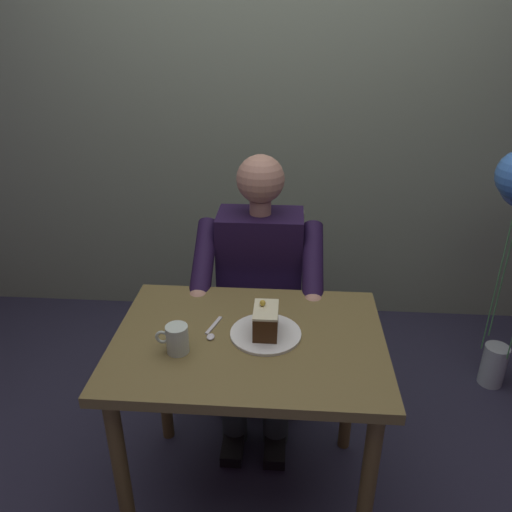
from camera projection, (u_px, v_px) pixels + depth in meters
name	position (u px, v px, depth m)	size (l,w,h in m)	color
ground_plane	(250.00, 491.00, 1.95)	(14.00, 14.00, 0.00)	#2C2C40
cafe_rear_panel	(271.00, 56.00, 2.60)	(6.40, 0.12, 3.00)	gray
dining_table	(249.00, 364.00, 1.68)	(0.89, 0.65, 0.73)	brown
chair	(261.00, 299.00, 2.35)	(0.42, 0.42, 0.88)	#586242
seated_person	(259.00, 292.00, 2.13)	(0.53, 0.58, 1.20)	#1F1233
dessert_plate	(266.00, 334.00, 1.64)	(0.24, 0.24, 0.01)	white
cake_slice	(266.00, 321.00, 1.62)	(0.08, 0.13, 0.11)	#3C2310
coffee_cup	(177.00, 338.00, 1.54)	(0.11, 0.07, 0.09)	silver
dessert_spoon	(212.00, 331.00, 1.66)	(0.04, 0.14, 0.01)	silver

